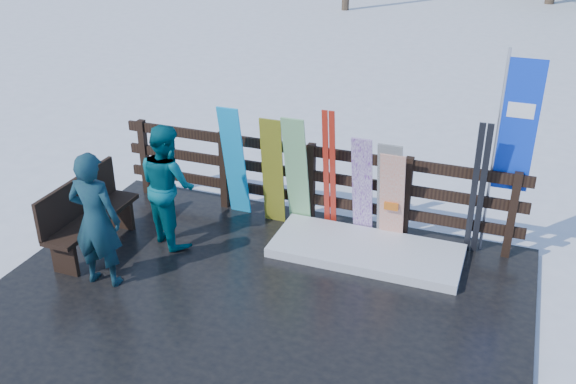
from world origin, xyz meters
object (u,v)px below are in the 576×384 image
at_px(snowboard_4, 389,194).
at_px(person_back, 168,185).
at_px(rental_flag, 512,134).
at_px(bench, 87,213).
at_px(snowboard_5, 392,199).
at_px(snowboard_2, 273,172).
at_px(snowboard_1, 297,173).
at_px(person_front, 96,220).
at_px(snowboard_0, 234,162).
at_px(snowboard_3, 362,188).

xyz_separation_m(snowboard_4, person_back, (-2.65, -0.90, 0.08)).
bearing_deg(rental_flag, person_back, -163.66).
relative_size(bench, snowboard_5, 1.12).
bearing_deg(snowboard_4, snowboard_2, -180.00).
height_order(snowboard_1, rental_flag, rental_flag).
xyz_separation_m(snowboard_5, rental_flag, (1.30, 0.27, 0.95)).
height_order(bench, person_front, person_front).
bearing_deg(rental_flag, snowboard_1, -174.02).
distance_m(person_front, person_back, 1.17).
xyz_separation_m(snowboard_0, rental_flag, (3.48, 0.27, 0.78)).
height_order(bench, snowboard_4, snowboard_4).
bearing_deg(snowboard_0, snowboard_1, 0.00).
xyz_separation_m(bench, rental_flag, (4.85, 1.73, 1.09)).
bearing_deg(bench, snowboard_1, 32.63).
xyz_separation_m(snowboard_0, snowboard_4, (2.14, 0.00, -0.11)).
bearing_deg(person_front, snowboard_1, -135.09).
bearing_deg(snowboard_3, bench, -155.29).
bearing_deg(snowboard_2, person_back, -140.01).
bearing_deg(snowboard_1, snowboard_5, -0.00).
bearing_deg(snowboard_2, snowboard_1, 0.00).
relative_size(snowboard_0, snowboard_5, 1.25).
bearing_deg(snowboard_4, person_back, -161.26).
height_order(snowboard_3, snowboard_4, snowboard_3).
relative_size(snowboard_2, snowboard_5, 1.15).
relative_size(snowboard_1, rental_flag, 0.64).
relative_size(snowboard_5, person_front, 0.81).
height_order(snowboard_0, snowboard_3, snowboard_0).
xyz_separation_m(snowboard_5, person_front, (-2.96, -2.04, 0.17)).
xyz_separation_m(snowboard_1, snowboard_5, (1.28, -0.00, -0.16)).
height_order(bench, snowboard_3, snowboard_3).
bearing_deg(rental_flag, bench, -160.42).
distance_m(bench, person_back, 1.06).
xyz_separation_m(bench, snowboard_0, (1.38, 1.46, 0.31)).
bearing_deg(bench, person_front, -44.39).
distance_m(snowboard_5, rental_flag, 1.63).
relative_size(bench, rental_flag, 0.58).
distance_m(snowboard_1, snowboard_5, 1.29).
bearing_deg(snowboard_3, snowboard_1, 180.00).
height_order(snowboard_1, snowboard_2, snowboard_1).
height_order(bench, rental_flag, rental_flag).
bearing_deg(rental_flag, snowboard_2, -174.71).
distance_m(bench, snowboard_0, 2.03).
bearing_deg(snowboard_1, bench, -147.37).
distance_m(snowboard_0, person_front, 2.18).
relative_size(bench, person_back, 0.94).
bearing_deg(person_front, person_back, -108.73).
xyz_separation_m(rental_flag, person_back, (-3.99, -1.17, -0.80)).
distance_m(snowboard_4, person_back, 2.80).
bearing_deg(snowboard_5, snowboard_2, 180.00).
bearing_deg(person_front, snowboard_4, -150.69).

